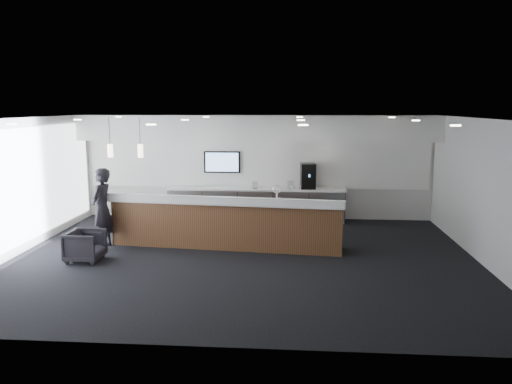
# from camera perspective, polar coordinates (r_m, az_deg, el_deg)

# --- Properties ---
(ground) EXTENTS (10.00, 10.00, 0.00)m
(ground) POSITION_cam_1_polar(r_m,az_deg,el_deg) (10.87, -1.48, -7.63)
(ground) COLOR black
(ground) RESTS_ON ground
(ceiling) EXTENTS (10.00, 8.00, 0.02)m
(ceiling) POSITION_cam_1_polar(r_m,az_deg,el_deg) (10.37, -1.55, 8.39)
(ceiling) COLOR black
(ceiling) RESTS_ON back_wall
(back_wall) EXTENTS (10.00, 0.02, 3.00)m
(back_wall) POSITION_cam_1_polar(r_m,az_deg,el_deg) (14.46, 0.09, 2.86)
(back_wall) COLOR silver
(back_wall) RESTS_ON ground
(left_wall) EXTENTS (0.02, 8.00, 3.00)m
(left_wall) POSITION_cam_1_polar(r_m,az_deg,el_deg) (12.09, -25.82, 0.47)
(left_wall) COLOR silver
(left_wall) RESTS_ON ground
(right_wall) EXTENTS (0.02, 8.00, 3.00)m
(right_wall) POSITION_cam_1_polar(r_m,az_deg,el_deg) (11.18, 24.91, -0.15)
(right_wall) COLOR silver
(right_wall) RESTS_ON ground
(soffit_bulkhead) EXTENTS (10.00, 0.90, 0.70)m
(soffit_bulkhead) POSITION_cam_1_polar(r_m,az_deg,el_deg) (13.91, -0.04, 7.34)
(soffit_bulkhead) COLOR white
(soffit_bulkhead) RESTS_ON back_wall
(alcove_panel) EXTENTS (9.80, 0.06, 1.40)m
(alcove_panel) POSITION_cam_1_polar(r_m,az_deg,el_deg) (14.41, 0.09, 3.24)
(alcove_panel) COLOR white
(alcove_panel) RESTS_ON back_wall
(window_blinds_wall) EXTENTS (0.04, 7.36, 2.55)m
(window_blinds_wall) POSITION_cam_1_polar(r_m,az_deg,el_deg) (12.07, -25.65, 0.47)
(window_blinds_wall) COLOR silver
(window_blinds_wall) RESTS_ON left_wall
(back_credenza) EXTENTS (5.06, 0.66, 0.95)m
(back_credenza) POSITION_cam_1_polar(r_m,az_deg,el_deg) (14.26, -0.01, -1.39)
(back_credenza) COLOR gray
(back_credenza) RESTS_ON ground
(wall_tv) EXTENTS (1.05, 0.08, 0.62)m
(wall_tv) POSITION_cam_1_polar(r_m,az_deg,el_deg) (14.45, -3.90, 3.44)
(wall_tv) COLOR black
(wall_tv) RESTS_ON back_wall
(pendant_left) EXTENTS (0.12, 0.12, 0.30)m
(pendant_left) POSITION_cam_1_polar(r_m,az_deg,el_deg) (11.68, -12.96, 4.63)
(pendant_left) COLOR #FFF1C6
(pendant_left) RESTS_ON ceiling
(pendant_right) EXTENTS (0.12, 0.12, 0.30)m
(pendant_right) POSITION_cam_1_polar(r_m,az_deg,el_deg) (11.90, -16.19, 4.58)
(pendant_right) COLOR #FFF1C6
(pendant_right) RESTS_ON ceiling
(ceiling_can_lights) EXTENTS (7.00, 5.00, 0.02)m
(ceiling_can_lights) POSITION_cam_1_polar(r_m,az_deg,el_deg) (10.37, -1.55, 8.23)
(ceiling_can_lights) COLOR white
(ceiling_can_lights) RESTS_ON ceiling
(service_counter) EXTENTS (5.50, 1.43, 1.49)m
(service_counter) POSITION_cam_1_polar(r_m,az_deg,el_deg) (11.65, -3.42, -3.51)
(service_counter) COLOR #4F301A
(service_counter) RESTS_ON ground
(coffee_machine) EXTENTS (0.44, 0.55, 0.71)m
(coffee_machine) POSITION_cam_1_polar(r_m,az_deg,el_deg) (14.11, 5.95, 1.84)
(coffee_machine) COLOR black
(coffee_machine) RESTS_ON back_credenza
(info_sign_left) EXTENTS (0.16, 0.04, 0.21)m
(info_sign_left) POSITION_cam_1_polar(r_m,az_deg,el_deg) (14.04, -0.12, 0.82)
(info_sign_left) COLOR silver
(info_sign_left) RESTS_ON back_credenza
(info_sign_right) EXTENTS (0.18, 0.05, 0.24)m
(info_sign_right) POSITION_cam_1_polar(r_m,az_deg,el_deg) (14.01, 3.98, 0.85)
(info_sign_right) COLOR silver
(info_sign_right) RESTS_ON back_credenza
(armchair) EXTENTS (0.75, 0.73, 0.66)m
(armchair) POSITION_cam_1_polar(r_m,az_deg,el_deg) (11.23, -18.93, -5.83)
(armchair) COLOR black
(armchair) RESTS_ON ground
(lounge_guest) EXTENTS (0.50, 0.71, 1.86)m
(lounge_guest) POSITION_cam_1_polar(r_m,az_deg,el_deg) (11.98, -17.20, -1.81)
(lounge_guest) COLOR black
(lounge_guest) RESTS_ON ground
(cup_0) EXTENTS (0.11, 0.11, 0.10)m
(cup_0) POSITION_cam_1_polar(r_m,az_deg,el_deg) (14.04, 5.86, 0.54)
(cup_0) COLOR white
(cup_0) RESTS_ON back_credenza
(cup_1) EXTENTS (0.15, 0.15, 0.10)m
(cup_1) POSITION_cam_1_polar(r_m,az_deg,el_deg) (14.04, 5.29, 0.55)
(cup_1) COLOR white
(cup_1) RESTS_ON back_credenza
(cup_2) EXTENTS (0.13, 0.13, 0.10)m
(cup_2) POSITION_cam_1_polar(r_m,az_deg,el_deg) (14.04, 4.72, 0.56)
(cup_2) COLOR white
(cup_2) RESTS_ON back_credenza
(cup_3) EXTENTS (0.14, 0.14, 0.10)m
(cup_3) POSITION_cam_1_polar(r_m,az_deg,el_deg) (14.04, 4.15, 0.56)
(cup_3) COLOR white
(cup_3) RESTS_ON back_credenza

